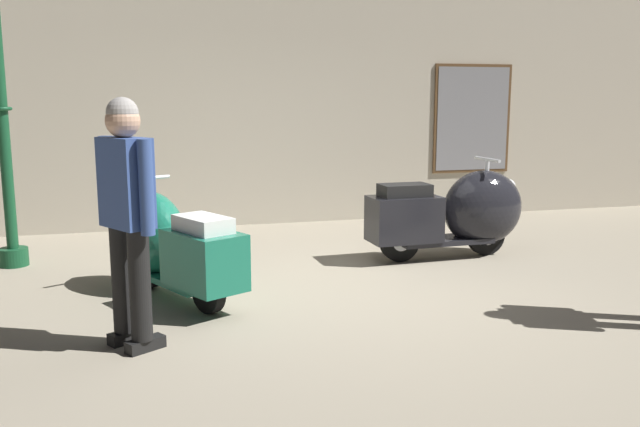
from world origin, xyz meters
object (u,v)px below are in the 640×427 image
lamppost (1,97)px  visitor_0 (127,206)px  scooter_0 (165,243)px  scooter_1 (459,213)px

lamppost → visitor_0: lamppost is taller
lamppost → visitor_0: 2.93m
visitor_0 → lamppost: bearing=82.6°
scooter_0 → visitor_0: size_ratio=0.99×
lamppost → scooter_0: bearing=-44.4°
scooter_0 → visitor_0: visitor_0 is taller
scooter_0 → scooter_1: (3.02, 0.63, 0.02)m
scooter_0 → lamppost: (-1.45, 1.42, 1.22)m
scooter_0 → scooter_1: bearing=-105.4°
scooter_0 → lamppost: bearing=18.4°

